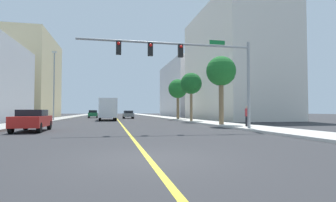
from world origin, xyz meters
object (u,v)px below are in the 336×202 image
Objects in this scene: car_green at (93,114)px; car_gray at (128,114)px; palm_near at (221,72)px; palm_mid at (191,84)px; pedestrian at (247,116)px; delivery_truck at (108,109)px; car_red at (32,120)px; palm_far at (178,89)px; traffic_signal_mast at (192,60)px; street_lamp at (54,82)px.

car_gray is at bearing -45.12° from car_green.
palm_near is 27.11m from car_gray.
palm_near is 1.04× the size of palm_mid.
pedestrian is at bearing -76.38° from palm_near.
delivery_truck is at bearing 139.29° from palm_mid.
palm_near reaches higher than car_red.
pedestrian is at bearing -89.18° from palm_far.
palm_mid is at bearing -62.84° from car_green.
palm_near is at bearing -69.82° from car_green.
palm_far reaches higher than palm_near.
pedestrian is (0.78, -3.21, -3.86)m from palm_near.
car_red is 0.48× the size of delivery_truck.
car_red reaches higher than car_gray.
palm_far is (0.56, 8.80, 0.08)m from palm_mid.
palm_far is 20.13m from car_green.
traffic_signal_mast is 11.23m from car_red.
palm_near is 1.00× the size of palm_far.
street_lamp is at bearing -134.41° from car_gray.
palm_far is at bearing -0.39° from delivery_truck.
pedestrian is (17.69, -18.30, -4.17)m from street_lamp.
traffic_signal_mast is 6.86m from palm_near.
palm_near is at bearing -89.49° from palm_mid.
palm_far is 21.15m from pedestrian.
delivery_truck is 5.56× the size of pedestrian.
delivery_truck is (-10.05, 17.37, -3.16)m from palm_near.
traffic_signal_mast is 1.90× the size of palm_far.
street_lamp reaches higher than traffic_signal_mast.
street_lamp is 2.11× the size of car_red.
traffic_signal_mast is at bearing -58.34° from street_lamp.
pedestrian is at bearing -76.77° from car_gray.
street_lamp is 25.79m from pedestrian.
palm_near is 0.69× the size of delivery_truck.
palm_near is at bearing -169.27° from car_red.
car_red is 15.39m from pedestrian.
palm_mid reaches higher than car_red.
street_lamp is 1.49× the size of palm_near.
palm_near is 3.82× the size of pedestrian.
delivery_truck reaches higher than car_green.
car_red is at bearing -167.56° from palm_near.
traffic_signal_mast is 1.28× the size of street_lamp.
street_lamp is 2.31× the size of car_gray.
palm_far is at bearing 10.06° from pedestrian.
delivery_truck is at bearing -112.94° from car_gray.
palm_near is at bearing -61.58° from delivery_truck.
car_gray is at bearing 130.01° from palm_far.
traffic_signal_mast is 23.99m from street_lamp.
traffic_signal_mast is 38.56m from car_green.
palm_mid is 8.82m from palm_far.
car_gray is 0.44× the size of delivery_truck.
traffic_signal_mast reaches higher than car_green.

